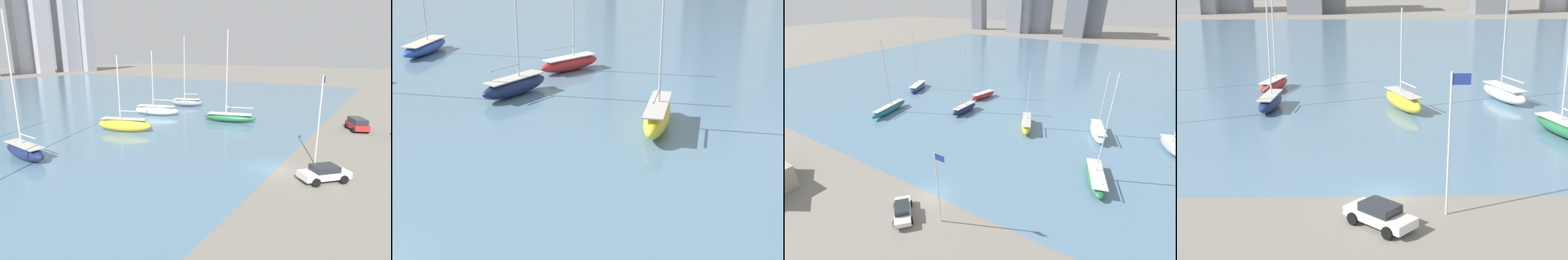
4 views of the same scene
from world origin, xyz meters
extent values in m
plane|color=gray|center=(0.00, 0.00, 0.00)|extent=(500.00, 500.00, 0.00)
cube|color=slate|center=(0.00, 70.00, 0.00)|extent=(180.00, 140.00, 0.00)
cylinder|color=silver|center=(3.78, -2.95, 4.67)|extent=(0.14, 0.14, 9.35)
cube|color=#1E3899|center=(4.40, -2.95, 8.85)|extent=(1.10, 0.03, 0.70)
ellipsoid|color=white|center=(15.35, 28.26, 0.92)|extent=(4.76, 8.97, 1.83)
cube|color=silver|center=(15.35, 28.26, 1.79)|extent=(3.90, 7.36, 0.10)
cube|color=#2D2D33|center=(15.35, 28.26, 0.42)|extent=(0.62, 1.54, 0.83)
cylinder|color=silver|center=(15.15, 28.88, 6.88)|extent=(0.18, 0.18, 10.09)
cylinder|color=silver|center=(15.86, 26.61, 2.94)|extent=(1.56, 4.59, 0.14)
ellipsoid|color=#B72828|center=(-12.99, 34.67, 0.76)|extent=(3.75, 7.73, 1.51)
cube|color=silver|center=(-12.99, 34.67, 1.47)|extent=(3.07, 6.34, 0.10)
cube|color=#2D2D33|center=(-12.99, 34.67, 0.34)|extent=(0.51, 1.35, 0.68)
cylinder|color=silver|center=(-12.84, 35.22, 7.01)|extent=(0.18, 0.18, 10.98)
cylinder|color=silver|center=(-13.35, 33.32, 2.62)|extent=(1.16, 3.83, 0.14)
ellipsoid|color=yellow|center=(2.99, 24.23, 1.02)|extent=(4.75, 8.46, 2.03)
cube|color=#BCB7AD|center=(2.99, 24.23, 1.99)|extent=(3.90, 6.93, 0.10)
cube|color=#2D2D33|center=(2.99, 24.23, 0.46)|extent=(0.69, 1.46, 0.91)
cylinder|color=silver|center=(2.76, 24.81, 6.62)|extent=(0.18, 0.18, 9.17)
cylinder|color=silver|center=(3.45, 23.03, 3.14)|extent=(1.52, 3.61, 0.14)
ellipsoid|color=#236B3D|center=(17.57, 13.92, 0.72)|extent=(4.83, 9.23, 1.44)
cube|color=silver|center=(17.57, 13.92, 1.39)|extent=(3.96, 7.57, 0.10)
cube|color=#2D2D33|center=(17.57, 13.92, 0.33)|extent=(0.61, 1.59, 0.65)
ellipsoid|color=#19234C|center=(-11.86, 24.63, 0.86)|extent=(2.51, 7.77, 1.71)
cube|color=#BCB7AD|center=(-11.86, 24.63, 1.66)|extent=(2.06, 6.37, 0.10)
cube|color=#2D2D33|center=(-11.86, 24.63, 0.39)|extent=(0.26, 1.38, 0.77)
cylinder|color=silver|center=(-11.82, 25.20, 8.73)|extent=(0.18, 0.18, 14.05)
cylinder|color=silver|center=(-11.95, 23.44, 2.81)|extent=(0.41, 3.53, 0.14)
cube|color=white|center=(-0.54, -4.60, 0.70)|extent=(4.57, 4.49, 0.60)
cube|color=#23282D|center=(-0.54, -4.60, 1.27)|extent=(2.77, 2.75, 0.55)
cylinder|color=black|center=(-2.21, -4.30, 0.40)|extent=(0.75, 0.74, 0.80)
cylinder|color=black|center=(-0.91, -2.95, 0.40)|extent=(0.75, 0.74, 0.80)
cylinder|color=black|center=(-0.16, -6.26, 0.40)|extent=(0.75, 0.74, 0.80)
cylinder|color=black|center=(1.13, -4.91, 0.40)|extent=(0.75, 0.74, 0.80)
camera|label=1|loc=(-28.80, -8.68, 11.42)|focal=28.00mm
camera|label=2|loc=(20.79, -11.09, 14.93)|focal=50.00mm
camera|label=3|loc=(19.09, -19.36, 23.08)|focal=24.00mm
camera|label=4|loc=(-1.59, -34.88, 15.15)|focal=50.00mm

